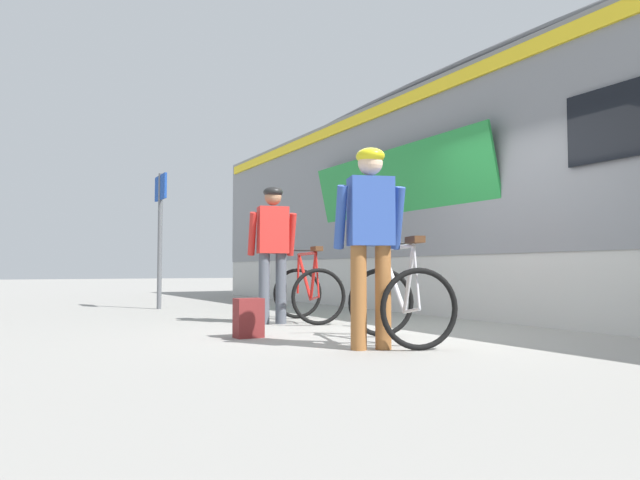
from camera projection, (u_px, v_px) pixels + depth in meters
name	position (u px, v px, depth m)	size (l,w,h in m)	color
ground_plane	(419.00, 333.00, 6.25)	(80.00, 80.00, 0.00)	gray
train_car	(508.00, 191.00, 9.24)	(3.22, 16.92, 3.88)	slate
cyclist_near_in_blue	(371.00, 228.00, 5.00)	(0.66, 0.45, 1.76)	#935B2D
cyclist_far_in_red	(273.00, 241.00, 7.34)	(0.65, 0.40, 1.76)	#4C515B
bicycle_near_silver	(399.00, 300.00, 5.40)	(0.99, 1.23, 0.99)	black
bicycle_far_red	(308.00, 291.00, 7.60)	(0.92, 1.20, 0.99)	black
backpack_on_platform	(249.00, 318.00, 5.81)	(0.28, 0.18, 0.40)	maroon
water_bottle_near_the_bikes	(358.00, 318.00, 6.95)	(0.08, 0.08, 0.20)	silver
platform_sign_post	(160.00, 217.00, 10.12)	(0.08, 0.70, 2.40)	#595B60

